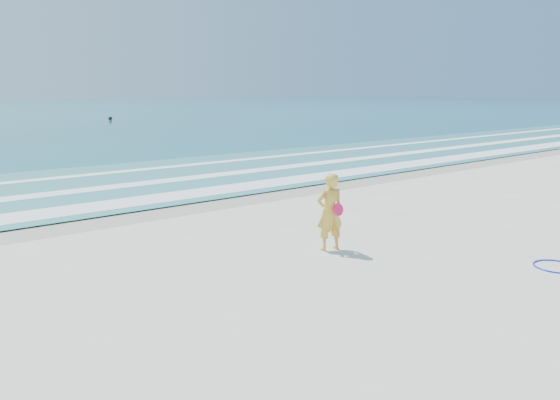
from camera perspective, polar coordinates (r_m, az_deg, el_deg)
ground at (r=9.84m, az=14.76°, el=-9.39°), size 400.00×400.00×0.00m
wet_sand at (r=16.54m, az=-11.21°, el=-0.75°), size 400.00×2.40×0.00m
shallow at (r=21.01m, az=-17.68°, el=1.63°), size 400.00×10.00×0.01m
foam_near at (r=17.67m, az=-13.21°, el=0.11°), size 400.00×1.40×0.01m
foam_mid at (r=20.28m, az=-16.84°, el=1.36°), size 400.00×0.90×0.01m
foam_far at (r=23.33m, az=-19.97°, el=2.43°), size 400.00×0.60×0.01m
hoop at (r=12.14m, az=26.91°, el=-6.20°), size 0.91×0.91×0.03m
buoy at (r=64.91m, az=-17.32°, el=8.15°), size 0.42×0.42×0.42m
woman at (r=11.81m, az=5.23°, el=-1.25°), size 0.70×0.55×1.70m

